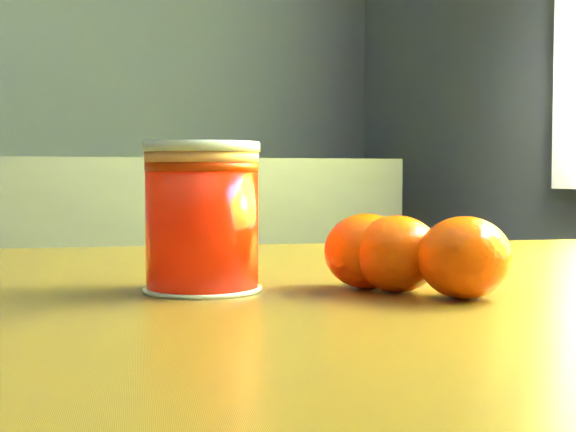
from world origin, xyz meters
name	(u,v)px	position (x,y,z in m)	size (l,w,h in m)	color
table	(397,415)	(1.05, 0.10, 0.68)	(1.14, 0.87, 0.78)	brown
juice_glass	(202,218)	(0.90, 0.12, 0.84)	(0.08, 0.08, 0.10)	red
orange_front	(367,251)	(1.01, 0.09, 0.81)	(0.06, 0.06, 0.06)	#FF4E05
orange_back	(464,258)	(1.06, 0.03, 0.81)	(0.06, 0.06, 0.06)	#FF4E05
orange_extra	(397,254)	(1.03, 0.07, 0.81)	(0.06, 0.06, 0.05)	#FF4E05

